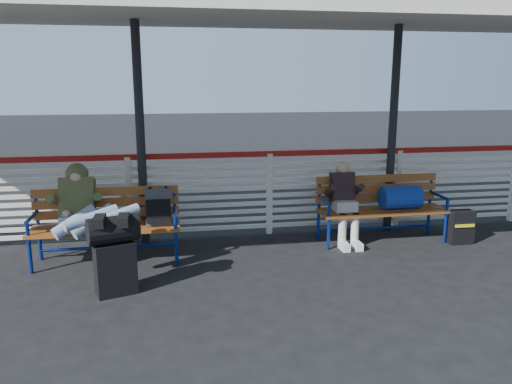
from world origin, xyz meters
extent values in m
plane|color=black|center=(0.00, 0.00, 0.00)|extent=(60.00, 60.00, 0.00)
cube|color=silver|center=(0.00, 1.90, 0.60)|extent=(12.00, 0.04, 1.04)
cube|color=maroon|center=(0.00, 1.90, 1.20)|extent=(12.00, 0.06, 0.08)
cube|color=silver|center=(0.00, 0.90, 3.08)|extent=(12.60, 3.60, 0.16)
cylinder|color=black|center=(-1.80, 1.75, 1.50)|extent=(0.12, 0.12, 3.00)
cylinder|color=black|center=(1.80, 1.75, 1.50)|extent=(0.12, 0.12, 3.00)
cube|color=black|center=(-2.03, 0.06, 0.28)|extent=(0.47, 0.36, 0.57)
cylinder|color=black|center=(-2.03, 0.06, 0.71)|extent=(0.58, 0.43, 0.29)
cube|color=#995E1D|center=(-2.23, 1.01, 0.45)|extent=(1.80, 0.50, 0.04)
cube|color=#995E1D|center=(-2.23, 1.27, 0.72)|extent=(1.80, 0.10, 0.40)
cylinder|color=navy|center=(-3.08, 0.81, 0.23)|extent=(0.04, 0.04, 0.45)
cylinder|color=navy|center=(-1.38, 0.81, 0.23)|extent=(0.04, 0.04, 0.45)
cylinder|color=navy|center=(-3.08, 1.28, 0.45)|extent=(0.04, 0.04, 0.90)
cylinder|color=navy|center=(-1.38, 1.28, 0.45)|extent=(0.04, 0.04, 0.90)
cube|color=#45464C|center=(-1.58, 1.03, 0.69)|extent=(0.31, 0.20, 0.44)
cube|color=#995E1D|center=(1.49, 1.24, 0.45)|extent=(1.80, 0.50, 0.04)
cube|color=#995E1D|center=(1.49, 1.50, 0.72)|extent=(1.80, 0.10, 0.40)
cylinder|color=navy|center=(0.64, 1.04, 0.23)|extent=(0.04, 0.04, 0.45)
cylinder|color=navy|center=(2.34, 1.04, 0.23)|extent=(0.04, 0.04, 0.45)
cylinder|color=navy|center=(0.64, 1.51, 0.45)|extent=(0.04, 0.04, 0.90)
cylinder|color=navy|center=(2.34, 1.51, 0.45)|extent=(0.04, 0.04, 0.90)
cylinder|color=navy|center=(1.74, 1.24, 0.63)|extent=(0.55, 0.32, 0.32)
cube|color=#8092AD|center=(-2.58, 1.06, 0.54)|extent=(0.36, 0.26, 0.18)
cube|color=brown|center=(-2.58, 1.26, 0.80)|extent=(0.42, 0.38, 0.53)
sphere|color=brown|center=(-2.58, 1.36, 1.08)|extent=(0.28, 0.28, 0.28)
sphere|color=tan|center=(-2.58, 1.32, 1.07)|extent=(0.21, 0.21, 0.21)
cube|color=black|center=(-2.15, 0.00, 0.83)|extent=(0.11, 0.27, 0.10)
cube|color=black|center=(-1.91, 0.00, 0.83)|extent=(0.11, 0.27, 0.10)
cube|color=beige|center=(0.94, 1.27, 0.53)|extent=(0.30, 0.24, 0.16)
cube|color=black|center=(0.94, 1.41, 0.78)|extent=(0.32, 0.23, 0.42)
sphere|color=tan|center=(0.94, 1.43, 1.05)|extent=(0.19, 0.19, 0.19)
cylinder|color=beige|center=(0.85, 1.09, 0.24)|extent=(0.11, 0.11, 0.46)
cylinder|color=beige|center=(1.03, 1.09, 0.24)|extent=(0.11, 0.11, 0.46)
cube|color=silver|center=(0.85, 0.99, 0.05)|extent=(0.10, 0.24, 0.10)
cube|color=silver|center=(1.03, 0.99, 0.05)|extent=(0.10, 0.24, 0.10)
cube|color=black|center=(2.54, 0.99, 0.23)|extent=(0.34, 0.19, 0.47)
cube|color=yellow|center=(2.54, 0.89, 0.28)|extent=(0.28, 0.02, 0.04)
camera|label=1|loc=(-1.40, -5.10, 2.23)|focal=35.00mm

